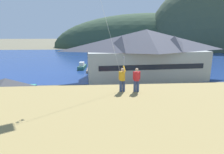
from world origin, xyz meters
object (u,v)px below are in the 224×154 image
at_px(parked_car_front_row_silver, 149,98).
at_px(parked_car_back_row_right, 144,113).
at_px(parked_car_mid_row_far, 36,114).
at_px(parking_light_pole, 124,73).
at_px(wharf_dock, 93,67).
at_px(parked_car_back_row_left, 116,99).
at_px(parked_car_lone_by_shed, 190,111).
at_px(moored_boat_wharfside, 82,67).
at_px(storage_shed_near_lot, 8,95).
at_px(person_kite_flyer, 122,79).
at_px(person_companion, 137,79).
at_px(parked_car_front_row_end, 83,99).
at_px(harbor_lodge, 146,53).

height_order(parked_car_front_row_silver, parked_car_back_row_right, same).
relative_size(parked_car_mid_row_far, parking_light_pole, 0.65).
bearing_deg(wharf_dock, parking_light_pole, -76.75).
distance_m(parked_car_back_row_left, parked_car_lone_by_shed, 10.46).
distance_m(moored_boat_wharfside, parked_car_lone_by_shed, 39.24).
xyz_separation_m(storage_shed_near_lot, person_kite_flyer, (14.22, -12.28, 5.16)).
xyz_separation_m(parked_car_back_row_left, parked_car_front_row_silver, (5.16, 0.10, 0.00)).
bearing_deg(person_companion, storage_shed_near_lot, 140.90).
bearing_deg(parked_car_front_row_silver, parked_car_lone_by_shed, -53.97).
relative_size(moored_boat_wharfside, parked_car_mid_row_far, 1.40).
bearing_deg(parking_light_pole, parked_car_front_row_end, -145.99).
height_order(harbor_lodge, wharf_dock, harbor_lodge).
bearing_deg(person_companion, person_kite_flyer, 174.18).
bearing_deg(parked_car_back_row_right, person_companion, -108.61).
relative_size(parked_car_front_row_end, parked_car_back_row_right, 1.00).
xyz_separation_m(wharf_dock, parking_light_pole, (6.14, -26.10, 3.65)).
xyz_separation_m(wharf_dock, parked_car_lone_by_shed, (13.45, -36.21, 0.71)).
xyz_separation_m(storage_shed_near_lot, moored_boat_wharfside, (7.49, 31.89, -1.88)).
bearing_deg(moored_boat_wharfside, wharf_dock, 12.39).
bearing_deg(harbor_lodge, storage_shed_near_lot, -142.11).
xyz_separation_m(harbor_lodge, parked_car_mid_row_far, (-19.15, -21.50, -5.12)).
relative_size(wharf_dock, moored_boat_wharfside, 2.52).
xyz_separation_m(storage_shed_near_lot, parked_car_mid_row_far, (4.59, -3.03, -1.53)).
bearing_deg(parked_car_lone_by_shed, person_kite_flyer, -139.06).
height_order(parked_car_front_row_silver, person_companion, person_companion).
bearing_deg(moored_boat_wharfside, person_companion, -80.07).
distance_m(storage_shed_near_lot, person_kite_flyer, 19.49).
bearing_deg(parked_car_front_row_end, parked_car_back_row_left, -2.54).
xyz_separation_m(harbor_lodge, moored_boat_wharfside, (-16.24, 13.41, -5.47)).
bearing_deg(parked_car_front_row_end, parking_light_pole, 34.01).
relative_size(storage_shed_near_lot, parked_car_front_row_end, 1.67).
bearing_deg(wharf_dock, parked_car_front_row_silver, -72.78).
height_order(storage_shed_near_lot, parked_car_front_row_end, storage_shed_near_lot).
relative_size(harbor_lodge, person_companion, 17.11).
xyz_separation_m(parked_car_mid_row_far, parked_car_back_row_right, (13.61, -0.60, 0.00)).
xyz_separation_m(harbor_lodge, parked_car_lone_by_shed, (0.49, -22.08, -5.12)).
bearing_deg(parked_car_front_row_end, storage_shed_near_lot, -169.45).
distance_m(parked_car_back_row_left, person_companion, 15.54).
height_order(wharf_dock, person_kite_flyer, person_kite_flyer).
height_order(storage_shed_near_lot, person_kite_flyer, person_kite_flyer).
height_order(parked_car_back_row_left, parked_car_front_row_silver, same).
bearing_deg(parked_car_back_row_right, parking_light_pole, 97.22).
xyz_separation_m(parking_light_pole, person_kite_flyer, (-2.69, -18.79, 3.75)).
bearing_deg(parked_car_back_row_left, parked_car_back_row_right, -60.13).
bearing_deg(parked_car_lone_by_shed, moored_boat_wharfside, 115.24).
height_order(parked_car_back_row_right, person_kite_flyer, person_kite_flyer).
height_order(moored_boat_wharfside, parked_car_mid_row_far, moored_boat_wharfside).
height_order(harbor_lodge, parked_car_front_row_end, harbor_lodge).
distance_m(moored_boat_wharfside, person_kite_flyer, 45.23).
bearing_deg(moored_boat_wharfside, storage_shed_near_lot, -103.23).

